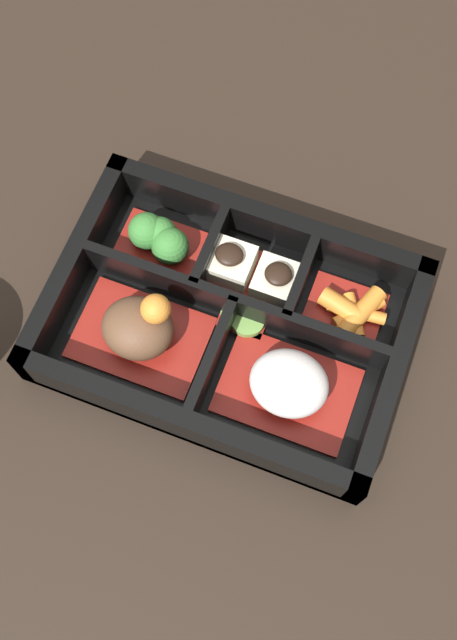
% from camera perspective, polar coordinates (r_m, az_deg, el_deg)
% --- Properties ---
extents(ground_plane, '(3.00, 3.00, 0.00)m').
position_cam_1_polar(ground_plane, '(0.62, -0.00, -0.84)').
color(ground_plane, black).
extents(bento_base, '(0.28, 0.19, 0.01)m').
position_cam_1_polar(bento_base, '(0.61, -0.00, -0.68)').
color(bento_base, black).
rests_on(bento_base, ground_plane).
extents(bento_rim, '(0.28, 0.19, 0.05)m').
position_cam_1_polar(bento_rim, '(0.59, 0.13, 0.19)').
color(bento_rim, black).
rests_on(bento_rim, ground_plane).
extents(bowl_rice, '(0.10, 0.07, 0.04)m').
position_cam_1_polar(bowl_rice, '(0.57, 4.60, -4.97)').
color(bowl_rice, maroon).
rests_on(bowl_rice, bento_base).
extents(bowl_stew, '(0.10, 0.07, 0.06)m').
position_cam_1_polar(bowl_stew, '(0.59, -6.78, -0.68)').
color(bowl_stew, maroon).
rests_on(bowl_stew, bento_base).
extents(bowl_carrots, '(0.06, 0.05, 0.02)m').
position_cam_1_polar(bowl_carrots, '(0.61, 9.31, 0.70)').
color(bowl_carrots, maroon).
rests_on(bowl_carrots, bento_base).
extents(bowl_tofu, '(0.08, 0.05, 0.04)m').
position_cam_1_polar(bowl_tofu, '(0.61, 1.74, 3.73)').
color(bowl_tofu, maroon).
rests_on(bowl_tofu, bento_base).
extents(bowl_greens, '(0.07, 0.05, 0.04)m').
position_cam_1_polar(bowl_greens, '(0.62, -5.30, 6.24)').
color(bowl_greens, maroon).
rests_on(bowl_greens, bento_base).
extents(bowl_pickles, '(0.04, 0.03, 0.01)m').
position_cam_1_polar(bowl_pickles, '(0.60, 1.29, 0.11)').
color(bowl_pickles, maroon).
rests_on(bowl_pickles, bento_base).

